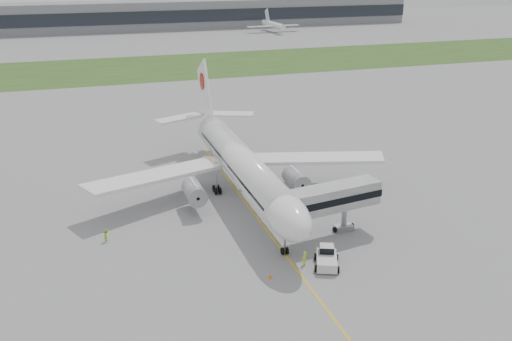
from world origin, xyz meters
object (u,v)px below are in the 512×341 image
object	(u,v)px
airliner	(240,162)
ground_crew_near	(304,258)
pushback_tug	(327,258)
jet_bridge	(322,201)

from	to	relation	value
airliner	ground_crew_near	size ratio (longest dim) A/B	30.14
pushback_tug	jet_bridge	bearing A→B (deg)	94.61
jet_bridge	ground_crew_near	bearing A→B (deg)	-138.21
airliner	jet_bridge	distance (m)	18.35
pushback_tug	ground_crew_near	xyz separation A→B (m)	(-2.55, 0.92, -0.12)
airliner	jet_bridge	size ratio (longest dim) A/B	3.41
airliner	pushback_tug	distance (m)	24.73
airliner	pushback_tug	bearing A→B (deg)	-80.79
jet_bridge	ground_crew_near	xyz separation A→B (m)	(-4.73, -5.74, -4.55)
airliner	ground_crew_near	distance (m)	23.58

